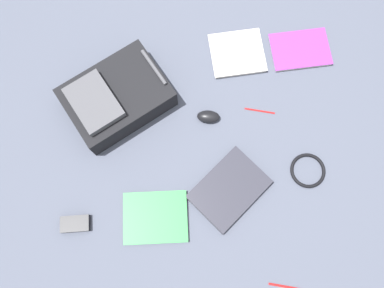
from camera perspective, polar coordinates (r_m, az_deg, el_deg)
ground_plane at (r=1.71m, az=-0.55°, el=0.61°), size 3.86×3.86×0.00m
backpack at (r=1.73m, az=-11.15°, el=6.71°), size 0.52×0.53×0.16m
laptop at (r=1.66m, az=5.52°, el=-6.62°), size 0.38×0.36×0.03m
book_blue at (r=1.86m, az=6.65°, el=13.09°), size 0.28×0.30×0.02m
book_manual at (r=1.65m, az=-5.40°, el=-10.69°), size 0.26×0.30×0.02m
book_comic at (r=1.93m, az=15.59°, el=13.21°), size 0.26×0.31×0.02m
computer_mouse at (r=1.72m, az=2.43°, el=4.04°), size 0.06×0.10×0.04m
cable_coil at (r=1.75m, az=16.66°, el=-3.76°), size 0.15×0.15×0.01m
power_brick at (r=1.71m, az=-16.78°, el=-11.16°), size 0.09×0.13×0.03m
pen_black at (r=1.77m, az=9.94°, el=4.86°), size 0.01×0.14×0.01m
pen_blue at (r=1.70m, az=13.65°, el=-19.73°), size 0.01×0.14×0.01m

